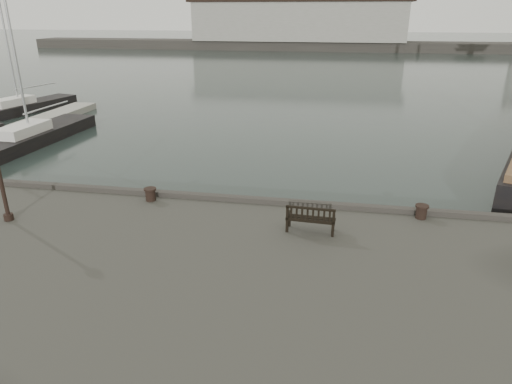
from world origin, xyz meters
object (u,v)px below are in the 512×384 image
Objects in this scene: yacht_c at (36,139)px; bollard_right at (421,212)px; bollard_left at (150,194)px; bench at (310,223)px; yacht_b at (25,110)px.

bollard_right is at bearing -24.82° from yacht_c.
bollard_left is 1.02× the size of bollard_right.
yacht_c reaches higher than bollard_right.
bench is 0.12× the size of yacht_b.
bollard_left is at bearing -179.05° from bollard_right.
bollard_left is at bearing -39.71° from yacht_c.
yacht_b reaches higher than bollard_left.
bollard_left is 9.42m from bollard_right.
bollard_right is (3.54, 1.66, -0.05)m from bench.
bollard_right is 25.03m from yacht_c.
bollard_left is 17.32m from yacht_c.
bollard_right is 35.28m from yacht_b.
bench is 6.07m from bollard_left.
yacht_c is (6.89, -8.46, -0.00)m from yacht_b.
yacht_c is at bearing -38.52° from yacht_b.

